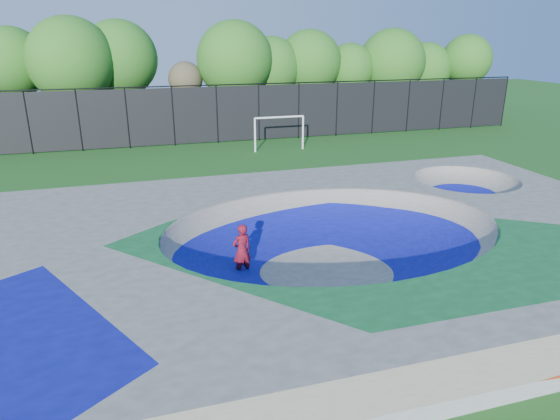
{
  "coord_description": "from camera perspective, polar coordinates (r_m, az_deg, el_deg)",
  "views": [
    {
      "loc": [
        -5.95,
        -13.67,
        7.22
      ],
      "look_at": [
        -0.89,
        3.0,
        1.1
      ],
      "focal_mm": 32.0,
      "sensor_mm": 36.0,
      "label": 1
    }
  ],
  "objects": [
    {
      "name": "skateboard",
      "position": [
        15.99,
        -4.3,
        -7.45
      ],
      "size": [
        0.8,
        0.52,
        0.05
      ],
      "primitive_type": "cube",
      "rotation": [
        0.0,
        0.0,
        0.42
      ],
      "color": "black",
      "rests_on": "ground"
    },
    {
      "name": "treeline",
      "position": [
        40.12,
        -12.43,
        16.06
      ],
      "size": [
        52.93,
        7.51,
        8.54
      ],
      "color": "#493524",
      "rests_on": "ground"
    },
    {
      "name": "fence",
      "position": [
        35.55,
        -7.21,
        10.93
      ],
      "size": [
        48.09,
        0.09,
        4.04
      ],
      "color": "black",
      "rests_on": "ground"
    },
    {
      "name": "ground",
      "position": [
        16.56,
        6.0,
        -6.6
      ],
      "size": [
        120.0,
        120.0,
        0.0
      ],
      "primitive_type": "plane",
      "color": "#1A5116",
      "rests_on": "ground"
    },
    {
      "name": "skater",
      "position": [
        15.62,
        -4.38,
        -4.66
      ],
      "size": [
        0.74,
        0.59,
        1.75
      ],
      "primitive_type": "imported",
      "rotation": [
        0.0,
        0.0,
        3.45
      ],
      "color": "red",
      "rests_on": "ground"
    },
    {
      "name": "soccer_goal",
      "position": [
        32.98,
        -0.08,
        9.49
      ],
      "size": [
        3.4,
        0.12,
        2.25
      ],
      "color": "white",
      "rests_on": "ground"
    },
    {
      "name": "skate_deck",
      "position": [
        16.25,
        6.09,
        -4.22
      ],
      "size": [
        22.0,
        14.0,
        1.5
      ],
      "primitive_type": "cube",
      "color": "gray",
      "rests_on": "ground"
    }
  ]
}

